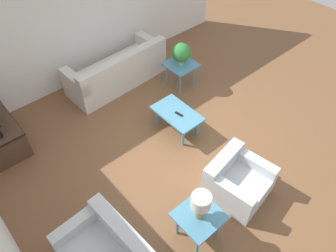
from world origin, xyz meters
name	(u,v)px	position (x,y,z in m)	size (l,w,h in m)	color
ground_plane	(184,150)	(0.00, 0.00, 0.00)	(14.00, 14.00, 0.00)	brown
wall_right	(81,17)	(3.06, 0.00, 1.35)	(0.12, 7.20, 2.70)	white
sofa	(118,72)	(2.32, -0.23, 0.31)	(0.91, 2.19, 0.83)	silver
armchair	(237,181)	(-1.17, -0.02, 0.28)	(0.96, 0.97, 0.67)	silver
coffee_table	(177,115)	(0.46, -0.25, 0.38)	(0.92, 0.55, 0.43)	teal
side_table_plant	(181,67)	(1.41, -1.21, 0.47)	(0.59, 0.59, 0.55)	teal
side_table_lamp	(199,218)	(-1.29, 0.96, 0.47)	(0.59, 0.59, 0.55)	teal
potted_plant	(181,53)	(1.41, -1.21, 0.81)	(0.39, 0.39, 0.47)	#B2ADA3
table_lamp	(201,203)	(-1.29, 0.96, 0.86)	(0.27, 0.27, 0.46)	#997F4C
remote_control	(179,114)	(0.41, -0.24, 0.44)	(0.16, 0.07, 0.02)	black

